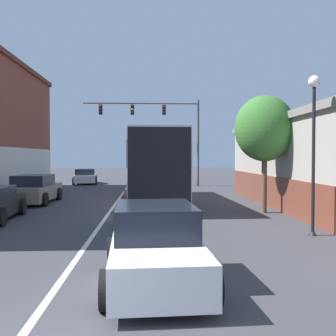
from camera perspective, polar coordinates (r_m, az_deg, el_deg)
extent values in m
cube|color=silver|center=(20.02, -7.71, -5.26)|extent=(0.14, 44.23, 0.01)
cube|color=brown|center=(16.40, 18.13, -4.25)|extent=(0.24, 21.42, 1.49)
cube|color=#B7B7BC|center=(20.66, -2.25, 0.29)|extent=(2.89, 11.66, 3.39)
cube|color=black|center=(20.66, -2.25, 1.98)|extent=(2.93, 11.43, 1.08)
cube|color=beige|center=(20.67, -2.25, -0.46)|extent=(2.92, 11.54, 0.34)
cube|color=black|center=(14.91, -1.22, -0.25)|extent=(2.42, 0.15, 3.25)
cylinder|color=black|center=(24.30, -5.62, -2.86)|extent=(0.34, 1.01, 1.00)
cylinder|color=black|center=(24.40, 0.32, -2.83)|extent=(0.34, 1.01, 1.00)
cylinder|color=black|center=(17.16, -5.91, -4.75)|extent=(0.34, 1.01, 1.00)
cylinder|color=black|center=(17.30, 2.50, -4.69)|extent=(0.34, 1.01, 1.00)
cube|color=silver|center=(7.64, -1.83, -12.69)|extent=(1.83, 4.04, 0.69)
cube|color=black|center=(7.74, -1.96, -7.57)|extent=(1.61, 2.13, 0.61)
cylinder|color=black|center=(8.87, -7.99, -12.00)|extent=(0.25, 0.66, 0.65)
cylinder|color=black|center=(8.96, 3.18, -11.83)|extent=(0.25, 0.66, 0.65)
cylinder|color=black|center=(6.51, -8.90, -17.10)|extent=(0.25, 0.66, 0.65)
cylinder|color=black|center=(6.64, 6.59, -16.72)|extent=(0.25, 0.66, 0.65)
cylinder|color=black|center=(17.45, -20.39, -5.28)|extent=(0.26, 0.69, 0.67)
cylinder|color=black|center=(14.78, -23.08, -6.55)|extent=(0.26, 0.69, 0.67)
cube|color=slate|center=(21.57, -18.76, -3.37)|extent=(1.83, 4.54, 0.74)
cube|color=black|center=(21.31, -18.95, -1.69)|extent=(1.64, 2.37, 0.55)
cylinder|color=black|center=(23.19, -19.87, -3.57)|extent=(0.23, 0.68, 0.68)
cylinder|color=black|center=(22.69, -15.53, -3.64)|extent=(0.23, 0.68, 0.68)
cylinder|color=black|center=(20.57, -22.31, -4.25)|extent=(0.23, 0.68, 0.68)
cylinder|color=black|center=(20.00, -17.46, -4.37)|extent=(0.23, 0.68, 0.68)
cube|color=silver|center=(35.71, -11.93, -1.46)|extent=(2.37, 4.66, 0.61)
cube|color=black|center=(35.46, -11.95, -0.55)|extent=(1.94, 2.52, 0.55)
cylinder|color=black|center=(37.13, -13.31, -1.59)|extent=(0.31, 0.68, 0.66)
cylinder|color=black|center=(37.09, -10.44, -1.58)|extent=(0.31, 0.68, 0.66)
cylinder|color=black|center=(34.38, -13.53, -1.85)|extent=(0.31, 0.68, 0.66)
cylinder|color=black|center=(34.33, -10.44, -1.84)|extent=(0.31, 0.68, 0.66)
cylinder|color=#514C47|center=(32.19, 4.39, 3.62)|extent=(0.18, 0.18, 7.02)
cylinder|color=#514C47|center=(32.21, -3.94, 9.35)|extent=(9.29, 0.12, 0.12)
cube|color=black|center=(32.16, -0.59, 8.43)|extent=(0.28, 0.24, 0.80)
sphere|color=red|center=(32.04, -0.58, 8.90)|extent=(0.18, 0.18, 0.18)
sphere|color=black|center=(32.01, -0.58, 8.46)|extent=(0.18, 0.18, 0.18)
sphere|color=black|center=(31.98, -0.58, 8.02)|extent=(0.18, 0.18, 0.18)
cube|color=black|center=(32.17, -5.19, 8.42)|extent=(0.28, 0.24, 0.80)
sphere|color=black|center=(32.05, -5.20, 8.89)|extent=(0.18, 0.18, 0.18)
sphere|color=orange|center=(32.02, -5.20, 8.45)|extent=(0.18, 0.18, 0.18)
sphere|color=black|center=(31.99, -5.20, 8.01)|extent=(0.18, 0.18, 0.18)
cube|color=black|center=(32.37, -9.76, 8.36)|extent=(0.28, 0.24, 0.80)
sphere|color=red|center=(32.25, -9.79, 8.83)|extent=(0.18, 0.18, 0.18)
sphere|color=black|center=(32.22, -9.79, 8.39)|extent=(0.18, 0.18, 0.18)
sphere|color=black|center=(32.20, -9.79, 7.95)|extent=(0.18, 0.18, 0.18)
cone|color=black|center=(12.96, 20.25, -8.73)|extent=(0.26, 0.26, 0.20)
cylinder|color=black|center=(12.75, 20.35, 0.98)|extent=(0.10, 0.10, 4.57)
sphere|color=white|center=(12.95, 20.46, 11.70)|extent=(0.35, 0.35, 0.35)
cylinder|color=brown|center=(17.33, 13.79, -2.19)|extent=(0.23, 0.23, 2.53)
ellipsoid|color=#38702D|center=(17.33, 13.85, 5.60)|extent=(2.56, 2.30, 2.82)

